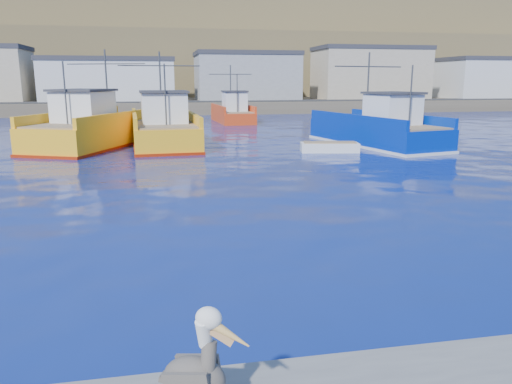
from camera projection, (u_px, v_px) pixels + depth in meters
ground at (327, 297)px, 10.79m from camera, size 260.00×260.00×0.00m
dock_bollards at (440, 348)px, 7.50m from camera, size 36.20×0.20×0.30m
far_shore at (171, 60)px, 113.36m from camera, size 200.00×81.00×24.00m
trawler_yellow_a at (98, 129)px, 35.46m from camera, size 9.49×14.13×6.79m
trawler_yellow_b at (164, 129)px, 36.00m from camera, size 5.93×12.72×6.67m
trawler_blue at (378, 130)px, 35.61m from camera, size 6.61×12.51×6.59m
boat_orange at (233, 112)px, 54.92m from camera, size 4.77×9.23×6.18m
skiff_mid at (330, 148)px, 32.34m from camera, size 3.89×1.95×0.81m
pelican at (198, 369)px, 6.11m from camera, size 1.15×0.77×1.47m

